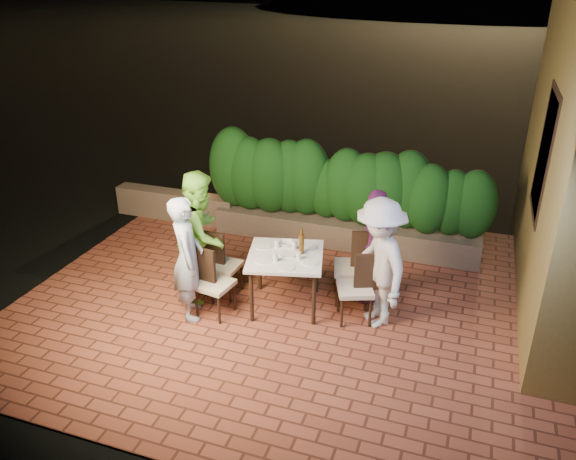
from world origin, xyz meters
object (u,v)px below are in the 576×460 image
at_px(chair_right_front, 355,287).
at_px(parapet_lamp, 200,192).
at_px(dining_table, 285,281).
at_px(bowl, 286,243).
at_px(chair_left_front, 214,283).
at_px(chair_left_back, 224,264).
at_px(beer_bottle, 302,241).
at_px(chair_right_back, 352,266).
at_px(diner_blue, 187,258).
at_px(diner_purple, 375,246).
at_px(diner_white, 379,263).
at_px(diner_green, 202,235).

relative_size(chair_right_front, parapet_lamp, 6.52).
bearing_deg(dining_table, bowl, 106.46).
distance_m(chair_left_front, chair_left_back, 0.50).
relative_size(beer_bottle, chair_left_front, 0.39).
distance_m(chair_right_back, diner_blue, 2.11).
height_order(chair_left_back, diner_purple, diner_purple).
xyz_separation_m(dining_table, chair_left_front, (-0.78, -0.46, 0.07)).
bearing_deg(dining_table, chair_right_front, -0.41).
xyz_separation_m(beer_bottle, parapet_lamp, (-2.42, 1.92, -0.35)).
xyz_separation_m(bowl, diner_white, (1.25, -0.24, 0.05)).
distance_m(chair_left_front, chair_right_front, 1.75).
bearing_deg(diner_white, diner_purple, 159.76).
xyz_separation_m(chair_right_back, diner_white, (0.41, -0.41, 0.32)).
relative_size(bowl, chair_left_back, 0.21).
xyz_separation_m(chair_right_front, diner_white, (0.26, 0.03, 0.37)).
height_order(beer_bottle, chair_right_front, beer_bottle).
distance_m(bowl, diner_green, 1.11).
bearing_deg(diner_green, diner_white, -98.29).
relative_size(chair_left_back, diner_blue, 0.55).
bearing_deg(bowl, chair_right_back, 11.28).
height_order(diner_green, diner_purple, diner_green).
relative_size(chair_left_back, diner_white, 0.54).
xyz_separation_m(chair_right_front, diner_purple, (0.11, 0.58, 0.32)).
xyz_separation_m(chair_left_front, diner_blue, (-0.29, -0.11, 0.36)).
bearing_deg(chair_left_front, beer_bottle, 39.50).
relative_size(dining_table, beer_bottle, 2.69).
distance_m(beer_bottle, diner_purple, 0.98).
distance_m(dining_table, parapet_lamp, 3.03).
height_order(chair_left_front, parapet_lamp, chair_left_front).
relative_size(chair_right_back, diner_green, 0.58).
distance_m(chair_right_front, diner_white, 0.45).
height_order(chair_left_back, diner_white, diner_white).
xyz_separation_m(chair_left_back, diner_blue, (-0.19, -0.60, 0.36)).
xyz_separation_m(diner_blue, parapet_lamp, (-1.18, 2.59, -0.23)).
xyz_separation_m(beer_bottle, diner_blue, (-1.24, -0.67, -0.12)).
bearing_deg(dining_table, diner_white, 1.27).
relative_size(dining_table, diner_green, 0.54).
distance_m(chair_left_back, diner_green, 0.50).
bearing_deg(chair_right_back, diner_green, -2.50).
bearing_deg(dining_table, parapet_lamp, 138.01).
bearing_deg(dining_table, diner_green, -178.69).
height_order(chair_right_back, diner_purple, diner_purple).
relative_size(diner_white, diner_purple, 1.07).
height_order(beer_bottle, diner_green, diner_green).
bearing_deg(beer_bottle, chair_left_front, -149.63).
bearing_deg(diner_purple, beer_bottle, -78.39).
relative_size(beer_bottle, bowl, 1.82).
height_order(dining_table, bowl, bowl).
bearing_deg(dining_table, diner_blue, -151.78).
height_order(chair_left_front, chair_right_front, chair_right_front).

